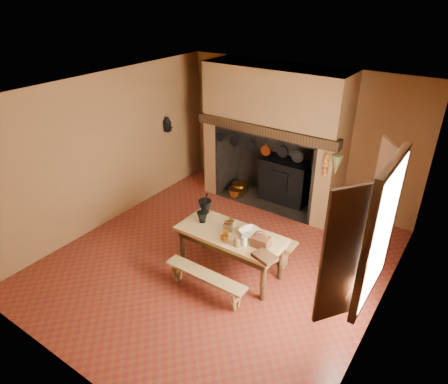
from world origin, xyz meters
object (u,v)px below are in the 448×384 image
at_px(work_table, 231,239).
at_px(mixing_bowl, 250,233).
at_px(coffee_grinder, 228,226).
at_px(wicker_basket, 261,241).
at_px(bench_front, 206,279).
at_px(iron_range, 285,180).

xyz_separation_m(work_table, mixing_bowl, (0.28, 0.12, 0.16)).
height_order(coffee_grinder, mixing_bowl, coffee_grinder).
distance_m(mixing_bowl, wicker_basket, 0.32).
bearing_deg(mixing_bowl, coffee_grinder, -167.65).
xyz_separation_m(bench_front, wicker_basket, (0.55, 0.63, 0.53)).
relative_size(iron_range, mixing_bowl, 4.89).
relative_size(mixing_bowl, wicker_basket, 1.17).
distance_m(coffee_grinder, mixing_bowl, 0.36).
bearing_deg(mixing_bowl, bench_front, -109.39).
xyz_separation_m(iron_range, work_table, (0.35, -2.58, 0.13)).
distance_m(coffee_grinder, wicker_basket, 0.63).
bearing_deg(wicker_basket, mixing_bowl, 147.34).
bearing_deg(coffee_grinder, iron_range, 73.83).
distance_m(bench_front, mixing_bowl, 0.96).
height_order(bench_front, wicker_basket, wicker_basket).
bearing_deg(iron_range, work_table, -82.30).
height_order(work_table, mixing_bowl, mixing_bowl).
distance_m(work_table, mixing_bowl, 0.34).
height_order(work_table, coffee_grinder, coffee_grinder).
relative_size(bench_front, mixing_bowl, 4.08).
height_order(coffee_grinder, wicker_basket, wicker_basket).
bearing_deg(mixing_bowl, wicker_basket, -29.82).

